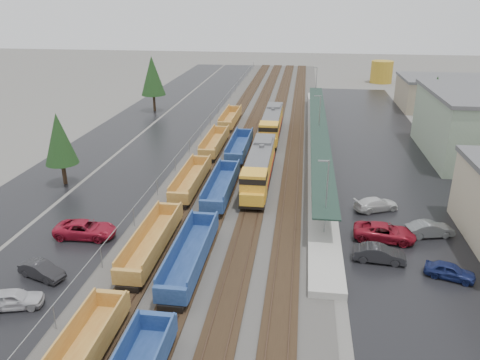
% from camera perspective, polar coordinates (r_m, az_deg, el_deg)
% --- Properties ---
extents(ballast_strip, '(20.00, 160.00, 0.08)m').
position_cam_1_polar(ballast_strip, '(83.87, 2.78, 6.42)').
color(ballast_strip, '#302D2B').
rests_on(ballast_strip, ground).
extents(trackbed, '(14.60, 160.00, 0.22)m').
position_cam_1_polar(trackbed, '(83.84, 2.78, 6.50)').
color(trackbed, black).
rests_on(trackbed, ground).
extents(west_parking_lot, '(10.00, 160.00, 0.02)m').
position_cam_1_polar(west_parking_lot, '(86.41, -7.24, 6.71)').
color(west_parking_lot, black).
rests_on(west_parking_lot, ground).
extents(west_road, '(9.00, 160.00, 0.02)m').
position_cam_1_polar(west_road, '(89.46, -13.49, 6.79)').
color(west_road, black).
rests_on(west_road, ground).
extents(east_commuter_lot, '(16.00, 100.00, 0.02)m').
position_cam_1_polar(east_commuter_lot, '(74.97, 16.72, 3.66)').
color(east_commuter_lot, black).
rests_on(east_commuter_lot, ground).
extents(station_platform, '(3.00, 80.00, 8.00)m').
position_cam_1_polar(station_platform, '(73.83, 9.48, 4.61)').
color(station_platform, '#9E9B93').
rests_on(station_platform, ground).
extents(chainlink_fence, '(0.08, 160.04, 2.02)m').
position_cam_1_polar(chainlink_fence, '(83.30, -3.87, 7.41)').
color(chainlink_fence, gray).
rests_on(chainlink_fence, ground).
extents(distant_hills, '(301.00, 140.00, 25.20)m').
position_cam_1_polar(distant_hills, '(235.48, 17.60, 15.22)').
color(distant_hills, '#59664F').
rests_on(distant_hills, ground).
extents(tree_west_near, '(3.96, 3.96, 9.00)m').
position_cam_1_polar(tree_west_near, '(60.50, -21.19, 4.69)').
color(tree_west_near, '#332316').
rests_on(tree_west_near, ground).
extents(tree_west_far, '(4.84, 4.84, 11.00)m').
position_cam_1_polar(tree_west_far, '(96.62, -10.63, 12.39)').
color(tree_west_far, '#332316').
rests_on(tree_west_far, ground).
extents(tree_east, '(4.40, 4.40, 10.00)m').
position_cam_1_polar(tree_east, '(82.92, 22.65, 9.20)').
color(tree_east, '#332316').
rests_on(tree_east, ground).
extents(locomotive_lead, '(2.84, 18.74, 4.24)m').
position_cam_1_polar(locomotive_lead, '(57.27, 2.39, 1.53)').
color(locomotive_lead, black).
rests_on(locomotive_lead, ground).
extents(locomotive_trail, '(2.84, 18.74, 4.24)m').
position_cam_1_polar(locomotive_trail, '(77.29, 3.89, 6.80)').
color(locomotive_trail, black).
rests_on(locomotive_trail, ground).
extents(well_string_yellow, '(2.47, 90.12, 2.19)m').
position_cam_1_polar(well_string_yellow, '(49.87, -7.97, -3.25)').
color(well_string_yellow, '#AA6F2F').
rests_on(well_string_yellow, ground).
extents(well_string_blue, '(2.58, 75.60, 2.29)m').
position_cam_1_polar(well_string_blue, '(40.69, -6.05, -9.16)').
color(well_string_blue, navy).
rests_on(well_string_blue, ground).
extents(storage_tank, '(5.79, 5.79, 5.79)m').
position_cam_1_polar(storage_tank, '(134.33, 16.88, 12.50)').
color(storage_tank, '#B08823').
rests_on(storage_tank, ground).
extents(parked_car_west_a, '(2.84, 4.62, 1.47)m').
position_cam_1_polar(parked_car_west_a, '(39.81, -25.89, -12.92)').
color(parked_car_west_a, '#BCBAC0').
rests_on(parked_car_west_a, ground).
extents(parked_car_west_b, '(2.69, 4.39, 1.37)m').
position_cam_1_polar(parked_car_west_b, '(42.66, -23.02, -10.10)').
color(parked_car_west_b, black).
rests_on(parked_car_west_b, ground).
extents(parked_car_west_c, '(2.95, 5.99, 1.64)m').
position_cam_1_polar(parked_car_west_c, '(47.81, -18.32, -5.73)').
color(parked_car_west_c, maroon).
rests_on(parked_car_west_c, ground).
extents(parked_car_east_a, '(1.94, 4.66, 1.50)m').
position_cam_1_polar(parked_car_east_a, '(43.27, 16.63, -8.63)').
color(parked_car_east_a, black).
rests_on(parked_car_east_a, ground).
extents(parked_car_east_b, '(3.32, 6.09, 1.62)m').
position_cam_1_polar(parked_car_east_b, '(46.98, 17.21, -6.11)').
color(parked_car_east_b, maroon).
rests_on(parked_car_east_b, ground).
extents(parked_car_east_c, '(3.83, 5.31, 1.43)m').
position_cam_1_polar(parked_car_east_c, '(53.04, 16.27, -2.86)').
color(parked_car_east_c, silver).
rests_on(parked_car_east_c, ground).
extents(parked_car_east_d, '(2.81, 4.28, 1.35)m').
position_cam_1_polar(parked_car_east_d, '(42.95, 24.22, -10.09)').
color(parked_car_east_d, '#151F50').
rests_on(parked_car_east_d, ground).
extents(parked_car_east_e, '(2.69, 4.83, 1.51)m').
position_cam_1_polar(parked_car_east_e, '(49.15, 22.13, -5.59)').
color(parked_car_east_e, '#575A5C').
rests_on(parked_car_east_e, ground).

